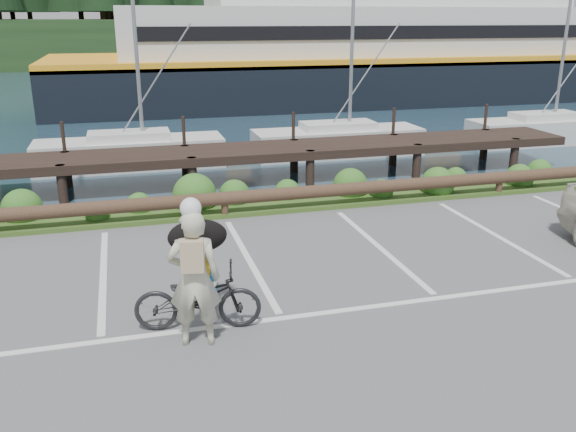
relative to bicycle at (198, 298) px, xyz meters
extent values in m
plane|color=#525154|center=(1.23, 0.36, -0.48)|extent=(72.00, 72.00, 0.00)
plane|color=#1A2F40|center=(1.23, 48.36, -1.68)|extent=(160.00, 160.00, 0.00)
cube|color=#3D5B21|center=(1.23, 5.66, -0.43)|extent=(34.00, 1.60, 0.10)
imported|color=black|center=(0.00, 0.00, 0.00)|extent=(1.89, 0.94, 0.95)
imported|color=beige|center=(-0.08, -0.42, 0.49)|extent=(0.78, 0.58, 1.93)
ellipsoid|color=black|center=(0.10, 0.57, 0.73)|extent=(0.58, 0.95, 0.51)
camera|label=1|loc=(-0.84, -7.95, 3.82)|focal=38.00mm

